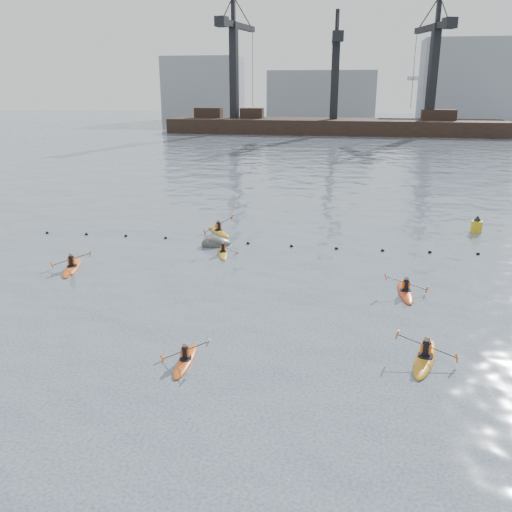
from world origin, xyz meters
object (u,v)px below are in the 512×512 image
Objects in this scene: kayaker_0 at (186,360)px; mooring_buoy at (217,245)px; kayaker_5 at (219,231)px; nav_buoy at (477,226)px; kayaker_1 at (425,357)px; kayaker_2 at (72,267)px; kayaker_4 at (405,292)px; kayaker_3 at (223,252)px.

mooring_buoy is (-2.72, 16.02, -0.09)m from kayaker_0.
nav_buoy is at bearing -25.82° from kayaker_5.
mooring_buoy is at bearing -159.82° from nav_buoy.
kayaker_1 is 1.03× the size of kayaker_2.
kayaker_1 is 21.65m from nav_buoy.
kayaker_4 is 1.07× the size of kayaker_5.
kayaker_5 is 1.40× the size of mooring_buoy.
kayaker_0 is 19.49m from kayaker_5.
kayaker_4 is 14.91m from nav_buoy.
kayaker_4 is 13.74m from mooring_buoy.
kayaker_1 is at bearing 8.96° from kayaker_0.
kayaker_0 is 9.49m from kayaker_1.
nav_buoy is at bearing 20.18° from mooring_buoy.
kayaker_3 reaches higher than kayaker_1.
kayaker_0 reaches higher than mooring_buoy.
mooring_buoy is at bearing 99.10° from kayaker_3.
kayaker_4 is (19.09, -0.56, -0.01)m from kayaker_2.
nav_buoy is at bearing 11.97° from kayaker_2.
kayaker_3 is at bearing -153.63° from nav_buoy.
kayaker_2 is 1.58× the size of mooring_buoy.
kayaker_1 is at bearing -49.70° from mooring_buoy.
kayaker_4 is 16.13m from kayaker_5.
kayaker_4 reaches higher than mooring_buoy.
kayaker_4 is 1.49× the size of mooring_buoy.
nav_buoy reaches higher than kayaker_3.
kayaker_4 reaches higher than kayaker_0.
kayaker_0 is 0.98× the size of kayaker_3.
kayaker_4 is at bearing -114.42° from nav_buoy.
kayaker_3 is 2.07× the size of nav_buoy.
kayaker_0 is 12.87m from kayaker_4.
kayaker_5 is 3.25m from mooring_buoy.
mooring_buoy is (7.24, 6.39, -0.11)m from kayaker_2.
nav_buoy is (6.16, 13.57, 0.34)m from kayaker_4.
kayaker_0 is 0.80× the size of kayaker_1.
kayaker_0 is 13.85m from kayaker_2.
kayaker_2 is 19.10m from kayaker_4.
kayaker_5 is 19.04m from nav_buoy.
kayaker_1 is 1.16× the size of kayaker_5.
nav_buoy reaches higher than kayaker_4.
nav_buoy is (15.30, 22.64, 0.35)m from kayaker_0.
kayaker_2 is 1.20× the size of kayaker_3.
kayaker_5 reaches higher than mooring_buoy.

